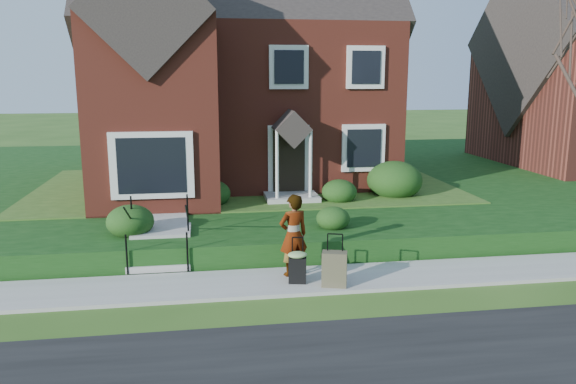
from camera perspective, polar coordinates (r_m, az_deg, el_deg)
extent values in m
plane|color=#2D5119|center=(12.09, -1.28, -9.31)|extent=(120.00, 120.00, 0.00)
cube|color=#9E9B93|center=(12.08, -1.28, -9.13)|extent=(60.00, 1.60, 0.08)
cube|color=#10360E|center=(23.11, 5.08, 1.59)|extent=(44.00, 20.00, 0.60)
cube|color=#9E9B93|center=(16.65, -12.11, -1.43)|extent=(1.20, 6.00, 0.06)
cube|color=maroon|center=(21.27, -4.84, 8.86)|extent=(10.00, 8.00, 5.40)
cube|color=maroon|center=(16.49, -13.52, 7.77)|extent=(3.60, 2.40, 5.40)
cube|color=silver|center=(15.48, -13.63, 2.69)|extent=(2.20, 0.30, 1.80)
cube|color=black|center=(17.55, 0.08, 2.89)|extent=(1.00, 0.12, 2.10)
cube|color=black|center=(18.01, 7.67, 4.46)|extent=(1.40, 0.10, 1.50)
cube|color=#9E9B93|center=(12.94, -13.01, -7.46)|extent=(1.40, 0.30, 0.15)
cube|color=#9E9B93|center=(13.17, -12.95, -6.42)|extent=(1.40, 0.30, 0.15)
cube|color=#9E9B93|center=(13.41, -12.89, -5.42)|extent=(1.40, 0.30, 0.15)
cube|color=#9E9B93|center=(13.66, -12.83, -4.45)|extent=(1.40, 0.30, 0.15)
cube|color=#9E9B93|center=(14.19, -12.68, -3.84)|extent=(1.40, 0.80, 0.15)
cylinder|color=black|center=(12.75, -16.07, -6.14)|extent=(0.04, 0.04, 0.90)
cylinder|color=black|center=(13.74, -15.59, -2.23)|extent=(0.04, 0.04, 0.90)
cylinder|color=black|center=(12.64, -10.19, -6.01)|extent=(0.04, 0.04, 0.90)
cylinder|color=black|center=(13.63, -10.16, -2.08)|extent=(0.04, 0.04, 0.90)
ellipsoid|color=black|center=(17.06, -17.14, 0.22)|extent=(1.41, 1.41, 0.99)
ellipsoid|color=black|center=(16.75, -7.84, 0.12)|extent=(1.16, 1.16, 0.81)
ellipsoid|color=black|center=(17.08, 5.23, 0.29)|extent=(1.07, 1.07, 0.75)
ellipsoid|color=black|center=(18.16, 10.79, 1.59)|extent=(1.76, 1.76, 1.23)
ellipsoid|color=black|center=(13.99, -15.75, -2.55)|extent=(1.13, 1.13, 0.79)
ellipsoid|color=black|center=(14.11, 4.60, -2.44)|extent=(0.85, 0.85, 0.59)
imported|color=#999999|center=(12.10, 0.55, -4.40)|extent=(0.75, 0.60, 1.80)
cube|color=black|center=(11.83, 0.96, -7.94)|extent=(0.40, 0.27, 0.55)
cylinder|color=black|center=(11.62, 0.98, -4.73)|extent=(0.22, 0.07, 0.03)
cylinder|color=black|center=(11.66, 0.43, -5.73)|extent=(0.02, 0.02, 0.42)
cylinder|color=black|center=(11.70, 1.51, -5.68)|extent=(0.02, 0.02, 0.42)
cylinder|color=black|center=(11.90, 0.34, -9.09)|extent=(0.05, 0.07, 0.06)
cylinder|color=black|center=(11.94, 1.58, -9.02)|extent=(0.05, 0.07, 0.06)
ellipsoid|color=#80AA61|center=(11.72, 0.97, -6.37)|extent=(0.46, 0.40, 0.13)
cube|color=#4C4732|center=(11.67, 4.73, -7.81)|extent=(0.57, 0.42, 0.73)
cylinder|color=black|center=(11.45, 4.79, -4.39)|extent=(0.30, 0.11, 0.03)
cylinder|color=black|center=(11.46, 4.03, -5.28)|extent=(0.02, 0.02, 0.36)
cylinder|color=black|center=(11.53, 5.52, -5.21)|extent=(0.02, 0.02, 0.36)
cylinder|color=black|center=(11.74, 3.85, -9.41)|extent=(0.06, 0.07, 0.06)
cylinder|color=black|center=(11.82, 5.56, -9.29)|extent=(0.06, 0.07, 0.06)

